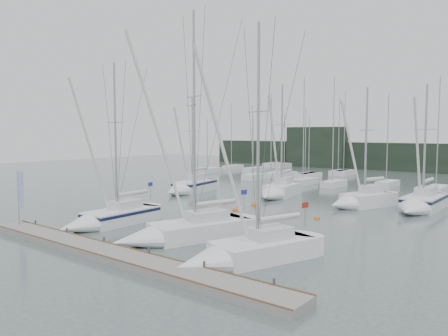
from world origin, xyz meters
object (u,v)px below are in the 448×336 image
object	(u,v)px
dock_banner	(20,193)
buoy_c	(225,203)
sailboat_near_left	(104,219)
buoy_a	(236,211)
sailboat_near_center	(173,233)
sailboat_mid_a	(188,187)
sailboat_mid_c	(357,201)
sailboat_mid_d	(419,204)
sailboat_mid_b	(277,192)
buoy_d	(255,206)
sailboat_near_right	(237,255)
buoy_b	(317,219)

from	to	relation	value
dock_banner	buoy_c	bearing A→B (deg)	61.54
sailboat_near_left	buoy_a	xyz separation A→B (m)	(3.74, 11.25, -0.54)
buoy_c	dock_banner	xyz separation A→B (m)	(-4.10, -18.24, 2.70)
sailboat_near_center	sailboat_mid_a	distance (m)	22.34
sailboat_near_left	buoy_c	world-z (taller)	sailboat_near_left
sailboat_mid_c	buoy_c	world-z (taller)	sailboat_mid_c
sailboat_near_center	dock_banner	distance (m)	11.86
sailboat_mid_d	buoy_a	world-z (taller)	sailboat_mid_d
sailboat_mid_b	buoy_d	world-z (taller)	sailboat_mid_b
buoy_c	sailboat_near_right	bearing A→B (deg)	-49.70
buoy_c	dock_banner	world-z (taller)	dock_banner
sailboat_mid_a	sailboat_mid_b	xyz separation A→B (m)	(9.79, 3.60, -0.03)
sailboat_mid_c	dock_banner	xyz separation A→B (m)	(-15.23, -24.05, 2.09)
sailboat_mid_c	sailboat_mid_d	bearing A→B (deg)	37.23
sailboat_near_left	sailboat_near_center	world-z (taller)	sailboat_near_center
sailboat_mid_b	buoy_c	bearing A→B (deg)	-116.94
sailboat_near_right	dock_banner	distance (m)	17.33
sailboat_mid_b	sailboat_near_center	bearing A→B (deg)	-87.98
buoy_c	buoy_d	world-z (taller)	buoy_d
buoy_b	sailboat_near_left	bearing A→B (deg)	-131.54
sailboat_near_left	buoy_d	size ratio (longest dim) A/B	19.57
buoy_a	buoy_b	size ratio (longest dim) A/B	1.20
buoy_c	buoy_b	bearing A→B (deg)	-7.35
buoy_b	dock_banner	bearing A→B (deg)	-131.08
sailboat_mid_b	dock_banner	xyz separation A→B (m)	(-6.02, -24.98, 2.10)
dock_banner	sailboat_near_center	bearing A→B (deg)	6.50
sailboat_near_center	buoy_b	world-z (taller)	sailboat_near_center
sailboat_near_right	buoy_b	distance (m)	13.92
buoy_b	buoy_d	xyz separation A→B (m)	(-7.50, 2.11, 0.00)
sailboat_mid_a	sailboat_mid_c	xyz separation A→B (m)	(19.01, 2.68, -0.03)
buoy_d	sailboat_near_right	bearing A→B (deg)	-58.51
buoy_c	dock_banner	bearing A→B (deg)	-102.66
buoy_b	buoy_c	world-z (taller)	buoy_c
sailboat_near_right	dock_banner	size ratio (longest dim) A/B	3.52
sailboat_mid_b	buoy_c	world-z (taller)	sailboat_mid_b
buoy_a	buoy_b	world-z (taller)	buoy_a
buoy_b	sailboat_near_right	bearing A→B (deg)	-80.90
sailboat_near_right	dock_banner	bearing A→B (deg)	-150.02
sailboat_near_left	sailboat_mid_c	bearing A→B (deg)	57.57
sailboat_mid_d	buoy_b	world-z (taller)	sailboat_mid_d
sailboat_mid_a	sailboat_near_left	bearing A→B (deg)	-76.84
sailboat_mid_b	dock_banner	size ratio (longest dim) A/B	3.33
buoy_a	buoy_d	bearing A→B (deg)	93.61
sailboat_mid_a	buoy_a	distance (m)	12.57
sailboat_near_left	sailboat_mid_a	bearing A→B (deg)	111.74
sailboat_near_center	buoy_a	world-z (taller)	sailboat_near_center
sailboat_near_left	sailboat_mid_c	xyz separation A→B (m)	(11.56, 19.64, 0.07)
sailboat_near_right	buoy_b	bearing A→B (deg)	118.58
sailboat_near_center	sailboat_mid_a	size ratio (longest dim) A/B	1.33
sailboat_mid_b	dock_banner	distance (m)	25.78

